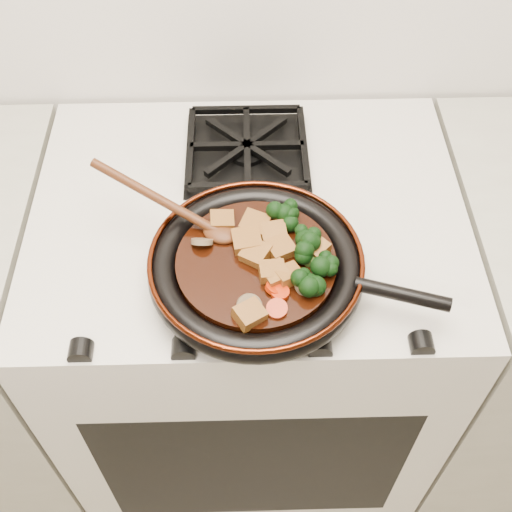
{
  "coord_description": "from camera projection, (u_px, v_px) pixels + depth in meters",
  "views": [
    {
      "loc": [
        -0.01,
        0.93,
        1.72
      ],
      "look_at": [
        0.01,
        1.53,
        0.97
      ],
      "focal_mm": 45.0,
      "sensor_mm": 36.0,
      "label": 1
    }
  ],
  "objects": [
    {
      "name": "carrot_coin_2",
      "position": [
        271.0,
        227.0,
        1.01
      ],
      "size": [
        0.03,
        0.03,
        0.02
      ],
      "primitive_type": "cylinder",
      "rotation": [
        -0.21,
        -0.21,
        0.0
      ],
      "color": "#B42305",
      "rests_on": "braising_sauce"
    },
    {
      "name": "tofu_cube_2",
      "position": [
        256.0,
        254.0,
        0.97
      ],
      "size": [
        0.06,
        0.06,
        0.03
      ],
      "primitive_type": "cube",
      "rotation": [
        -0.05,
        -0.1,
        1.01
      ],
      "color": "brown",
      "rests_on": "braising_sauce"
    },
    {
      "name": "broccoli_floret_4",
      "position": [
        308.0,
        282.0,
        0.93
      ],
      "size": [
        0.07,
        0.07,
        0.07
      ],
      "primitive_type": null,
      "rotation": [
        0.16,
        -0.16,
        1.54
      ],
      "color": "black",
      "rests_on": "braising_sauce"
    },
    {
      "name": "tofu_cube_7",
      "position": [
        255.0,
        225.0,
        1.01
      ],
      "size": [
        0.06,
        0.05,
        0.03
      ],
      "primitive_type": "cube",
      "rotation": [
        -0.04,
        -0.1,
        2.76
      ],
      "color": "brown",
      "rests_on": "braising_sauce"
    },
    {
      "name": "mushroom_slice_2",
      "position": [
        306.0,
        285.0,
        0.94
      ],
      "size": [
        0.05,
        0.05,
        0.03
      ],
      "primitive_type": "cylinder",
      "rotation": [
        0.54,
        0.0,
        0.83
      ],
      "color": "brown",
      "rests_on": "braising_sauce"
    },
    {
      "name": "burner_grate_back",
      "position": [
        247.0,
        149.0,
        1.19
      ],
      "size": [
        0.23,
        0.23,
        0.03
      ],
      "primitive_type": null,
      "color": "black",
      "rests_on": "stove"
    },
    {
      "name": "skillet",
      "position": [
        257.0,
        267.0,
        0.98
      ],
      "size": [
        0.45,
        0.33,
        0.05
      ],
      "rotation": [
        0.0,
        0.0,
        -0.31
      ],
      "color": "black",
      "rests_on": "burner_grate_front"
    },
    {
      "name": "tofu_cube_6",
      "position": [
        288.0,
        275.0,
        0.95
      ],
      "size": [
        0.05,
        0.05,
        0.03
      ],
      "primitive_type": "cube",
      "rotation": [
        -0.11,
        0.08,
        0.47
      ],
      "color": "brown",
      "rests_on": "braising_sauce"
    },
    {
      "name": "carrot_coin_1",
      "position": [
        277.0,
        309.0,
        0.91
      ],
      "size": [
        0.03,
        0.03,
        0.01
      ],
      "primitive_type": "cylinder",
      "rotation": [
        0.2,
        -0.03,
        0.0
      ],
      "color": "#B42305",
      "rests_on": "braising_sauce"
    },
    {
      "name": "carrot_coin_3",
      "position": [
        280.0,
        292.0,
        0.93
      ],
      "size": [
        0.03,
        0.03,
        0.01
      ],
      "primitive_type": "cylinder",
      "rotation": [
        -0.01,
        0.02,
        0.0
      ],
      "color": "#B42305",
      "rests_on": "braising_sauce"
    },
    {
      "name": "broccoli_floret_2",
      "position": [
        286.0,
        219.0,
        1.01
      ],
      "size": [
        0.09,
        0.08,
        0.06
      ],
      "primitive_type": null,
      "rotation": [
        -0.2,
        -0.03,
        1.18
      ],
      "color": "black",
      "rests_on": "braising_sauce"
    },
    {
      "name": "tofu_cube_10",
      "position": [
        247.0,
        241.0,
        0.98
      ],
      "size": [
        0.05,
        0.05,
        0.03
      ],
      "primitive_type": "cube",
      "rotation": [
        -0.06,
        -0.02,
        1.71
      ],
      "color": "brown",
      "rests_on": "braising_sauce"
    },
    {
      "name": "broccoli_floret_5",
      "position": [
        322.0,
        263.0,
        0.95
      ],
      "size": [
        0.08,
        0.07,
        0.07
      ],
      "primitive_type": null,
      "rotation": [
        0.19,
        -0.06,
        1.44
      ],
      "color": "black",
      "rests_on": "braising_sauce"
    },
    {
      "name": "tofu_cube_5",
      "position": [
        222.0,
        221.0,
        1.01
      ],
      "size": [
        0.04,
        0.04,
        0.03
      ],
      "primitive_type": "cube",
      "rotation": [
        0.07,
        0.08,
        0.05
      ],
      "color": "brown",
      "rests_on": "braising_sauce"
    },
    {
      "name": "tofu_cube_1",
      "position": [
        275.0,
        274.0,
        0.95
      ],
      "size": [
        0.05,
        0.05,
        0.02
      ],
      "primitive_type": "cube",
      "rotation": [
        -0.02,
        0.0,
        2.04
      ],
      "color": "brown",
      "rests_on": "braising_sauce"
    },
    {
      "name": "mushroom_slice_0",
      "position": [
        249.0,
        306.0,
        0.91
      ],
      "size": [
        0.04,
        0.04,
        0.03
      ],
      "primitive_type": "cylinder",
      "rotation": [
        0.67,
        0.0,
        0.27
      ],
      "color": "brown",
      "rests_on": "braising_sauce"
    },
    {
      "name": "tofu_cube_8",
      "position": [
        272.0,
        272.0,
        0.95
      ],
      "size": [
        0.04,
        0.04,
        0.02
      ],
      "primitive_type": "cube",
      "rotation": [
        0.02,
        0.05,
        0.1
      ],
      "color": "brown",
      "rests_on": "braising_sauce"
    },
    {
      "name": "broccoli_floret_1",
      "position": [
        309.0,
        260.0,
        0.96
      ],
      "size": [
        0.09,
        0.08,
        0.07
      ],
      "primitive_type": null,
      "rotation": [
        0.21,
        -0.2,
        2.57
      ],
      "color": "black",
      "rests_on": "braising_sauce"
    },
    {
      "name": "wooden_spoon",
      "position": [
        184.0,
        213.0,
        1.0
      ],
      "size": [
        0.14,
        0.09,
        0.23
      ],
      "rotation": [
        0.0,
        0.0,
        2.7
      ],
      "color": "#49230F",
      "rests_on": "braising_sauce"
    },
    {
      "name": "burner_grate_front",
      "position": [
        250.0,
        268.0,
        1.02
      ],
      "size": [
        0.23,
        0.23,
        0.03
      ],
      "primitive_type": null,
      "color": "black",
      "rests_on": "stove"
    },
    {
      "name": "tofu_cube_9",
      "position": [
        315.0,
        247.0,
        0.98
      ],
      "size": [
        0.05,
        0.05,
        0.03
      ],
      "primitive_type": "cube",
      "rotation": [
        -0.11,
        -0.04,
        2.32
      ],
      "color": "brown",
      "rests_on": "braising_sauce"
    },
    {
      "name": "tofu_cube_0",
      "position": [
        274.0,
        233.0,
        1.0
      ],
      "size": [
        0.04,
        0.04,
        0.03
      ],
      "primitive_type": "cube",
      "rotation": [
        0.09,
        -0.08,
        0.12
      ],
      "color": "brown",
      "rests_on": "braising_sauce"
    },
    {
      "name": "broccoli_floret_0",
      "position": [
        306.0,
        239.0,
        0.98
      ],
      "size": [
        0.08,
        0.09,
        0.07
      ],
      "primitive_type": null,
      "rotation": [
        -0.1,
        -0.07,
        2.55
      ],
      "color": "black",
      "rests_on": "braising_sauce"
    },
    {
      "name": "tofu_cube_3",
      "position": [
        281.0,
        249.0,
        0.98
      ],
      "size": [
        0.05,
        0.05,
        0.02
      ],
      "primitive_type": "cube",
      "rotation": [
        -0.0,
        -0.05,
        2.02
      ],
      "color": "brown",
      "rests_on": "braising_sauce"
    },
    {
      "name": "stove",
      "position": [
        250.0,
        343.0,
        1.47
      ],
      "size": [
        0.76,
        0.6,
        0.9
      ],
      "primitive_type": "cube",
      "color": "beige",
      "rests_on": "ground"
    },
    {
      "name": "broccoli_floret_3",
      "position": [
        282.0,
        214.0,
        1.01
      ],
      "size": [
        0.07,
        0.07,
        0.08
      ],
      "primitive_type": null,
      "rotation": [
        0.25,
        0.23,
        1.49
      ],
      "color": "black",
      "rests_on": "braising_sauce"
    },
    {
      "name": "mushroom_slice_1",
      "position": [
        202.0,
        242.0,
        0.99
      ],
      "size": [
        0.04,
        0.03,
        0.03
      ],
      "primitive_type": "cylinder",
      "rotation": [
        0.74,
        0.0,
        3.08
      ],
      "color": "brown",
      "rests_on": "braising_sauce"
    },
    {
      "name": "braising_sauce",
      "position": [
        256.0,
        265.0,
        0.98
      ],
      "size": [
        0.25,
        0.25,
        0.02
      ],
      "primitive_type": "cylinder",
      "color": "black",
      "rests_on": "skillet"
    },
    {
      "name": "tofu_cube_4",
      "position": [
        250.0,
        315.0,
        0.9
      ],
      "size": [
        0.05,
        0.05,
        0.03
      ],
      "primitive_type": "cube",
      "rotation": [
        0.09,
        0.09,
        0.59
      ],
      "color": "brown",
      "rests_on": "braising_sauce"
    },
    {
      "name": "carrot_coin_0",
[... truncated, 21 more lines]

